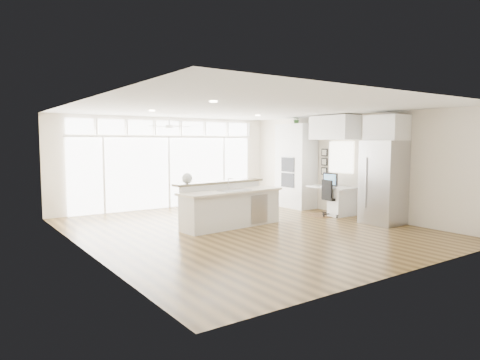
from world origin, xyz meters
TOP-DOWN VIEW (x-y plane):
  - floor at (0.00, 0.00)m, footprint 7.00×8.00m
  - ceiling at (0.00, 0.00)m, footprint 7.00×8.00m
  - wall_back at (0.00, 4.00)m, footprint 7.00×0.04m
  - wall_front at (0.00, -4.00)m, footprint 7.00×0.04m
  - wall_left at (-3.50, 0.00)m, footprint 0.04×8.00m
  - wall_right at (3.50, 0.00)m, footprint 0.04×8.00m
  - glass_wall at (0.00, 3.94)m, footprint 5.80×0.06m
  - transom_row at (0.00, 3.94)m, footprint 5.90×0.06m
  - desk_window at (3.46, 0.30)m, footprint 0.04×0.85m
  - ceiling_fan at (-0.50, 2.80)m, footprint 1.16×1.16m
  - recessed_lights at (0.00, 0.20)m, footprint 3.40×3.00m
  - oven_cabinet at (3.17, 1.80)m, footprint 0.64×1.20m
  - desk_nook at (3.13, 0.30)m, footprint 0.72×1.30m
  - upper_cabinets at (3.17, 0.30)m, footprint 0.64×1.30m
  - refrigerator at (3.11, -1.35)m, footprint 0.76×0.90m
  - fridge_cabinet at (3.17, -1.35)m, footprint 0.64×0.90m
  - framed_photos at (3.46, 0.92)m, footprint 0.06×0.22m
  - kitchen_island at (-0.08, 0.44)m, footprint 2.69×1.22m
  - rug at (2.83, 0.25)m, footprint 0.99×0.81m
  - office_chair at (2.90, 0.05)m, footprint 0.57×0.53m
  - fishbowl at (-1.07, 0.75)m, footprint 0.29×0.29m
  - monitor at (3.05, 0.30)m, footprint 0.10×0.48m
  - keyboard at (2.88, 0.30)m, footprint 0.16×0.34m
  - potted_plant at (3.17, 1.80)m, footprint 0.27×0.30m

SIDE VIEW (x-z plane):
  - floor at x=0.00m, z-range -0.02..0.00m
  - rug at x=2.83m, z-range 0.00..0.01m
  - desk_nook at x=3.13m, z-range 0.00..0.76m
  - office_chair at x=2.90m, z-range 0.00..0.97m
  - kitchen_island at x=-0.08m, z-range 0.00..1.04m
  - keyboard at x=2.88m, z-range 0.76..0.78m
  - monitor at x=3.05m, z-range 0.76..1.16m
  - refrigerator at x=3.11m, z-range 0.00..2.00m
  - glass_wall at x=0.00m, z-range 0.01..2.09m
  - fishbowl at x=-1.07m, z-range 1.04..1.28m
  - oven_cabinet at x=3.17m, z-range 0.00..2.50m
  - wall_back at x=0.00m, z-range 0.00..2.70m
  - wall_front at x=0.00m, z-range 0.00..2.70m
  - wall_left at x=-3.50m, z-range 0.00..2.70m
  - wall_right at x=3.50m, z-range 0.00..2.70m
  - framed_photos at x=3.46m, z-range 1.00..1.80m
  - desk_window at x=3.46m, z-range 1.12..1.98m
  - fridge_cabinet at x=3.17m, z-range 2.00..2.60m
  - upper_cabinets at x=3.17m, z-range 2.03..2.67m
  - transom_row at x=0.00m, z-range 2.18..2.58m
  - ceiling_fan at x=-0.50m, z-range 2.32..2.64m
  - potted_plant at x=3.17m, z-range 2.50..2.73m
  - recessed_lights at x=0.00m, z-range 2.67..2.69m
  - ceiling at x=0.00m, z-range 2.69..2.71m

